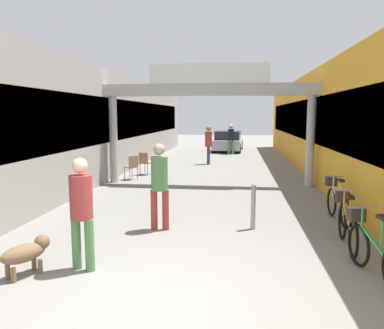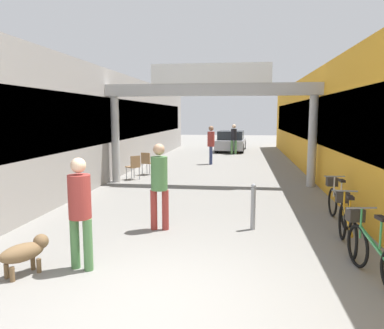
{
  "view_description": "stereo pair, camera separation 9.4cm",
  "coord_description": "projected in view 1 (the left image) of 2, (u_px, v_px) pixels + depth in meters",
  "views": [
    {
      "loc": [
        0.97,
        -4.4,
        2.36
      ],
      "look_at": [
        0.0,
        3.53,
        1.3
      ],
      "focal_mm": 35.0,
      "sensor_mm": 36.0,
      "label": 1
    },
    {
      "loc": [
        1.06,
        -4.39,
        2.36
      ],
      "look_at": [
        0.0,
        3.53,
        1.3
      ],
      "focal_mm": 35.0,
      "sensor_mm": 36.0,
      "label": 2
    }
  ],
  "objects": [
    {
      "name": "bollard_post_metal",
      "position": [
        253.0,
        206.0,
        7.73
      ],
      "size": [
        0.1,
        0.1,
        0.97
      ],
      "color": "gray",
      "rests_on": "ground_plane"
    },
    {
      "name": "cafe_chair_wood_nearer",
      "position": [
        132.0,
        165.0,
        13.62
      ],
      "size": [
        0.56,
        0.56,
        0.89
      ],
      "color": "gray",
      "rests_on": "ground_plane"
    },
    {
      "name": "ground_plane",
      "position": [
        158.0,
        302.0,
        4.76
      ],
      "size": [
        80.0,
        80.0,
        0.0
      ],
      "primitive_type": "plane",
      "color": "gray"
    },
    {
      "name": "pedestrian_carrying_crate",
      "position": [
        209.0,
        142.0,
        17.91
      ],
      "size": [
        0.35,
        0.38,
        1.84
      ],
      "color": "navy",
      "rests_on": "ground_plane"
    },
    {
      "name": "bicycle_silver_third",
      "position": [
        337.0,
        201.0,
        8.39
      ],
      "size": [
        0.46,
        1.69,
        0.98
      ],
      "color": "black",
      "rests_on": "ground_plane"
    },
    {
      "name": "storefront_left",
      "position": [
        95.0,
        124.0,
        15.93
      ],
      "size": [
        3.0,
        26.0,
        3.96
      ],
      "color": "#9E9993",
      "rests_on": "ground_plane"
    },
    {
      "name": "parked_car_silver",
      "position": [
        228.0,
        141.0,
        24.59
      ],
      "size": [
        1.97,
        4.08,
        1.33
      ],
      "color": "#99999E",
      "rests_on": "ground_plane"
    },
    {
      "name": "dog_on_leash",
      "position": [
        27.0,
        252.0,
        5.52
      ],
      "size": [
        0.62,
        0.78,
        0.56
      ],
      "color": "brown",
      "rests_on": "ground_plane"
    },
    {
      "name": "bicycle_orange_second",
      "position": [
        347.0,
        222.0,
        6.74
      ],
      "size": [
        0.46,
        1.69,
        0.98
      ],
      "color": "black",
      "rests_on": "ground_plane"
    },
    {
      "name": "storefront_right",
      "position": [
        343.0,
        125.0,
        14.71
      ],
      "size": [
        3.0,
        26.0,
        3.96
      ],
      "color": "gold",
      "rests_on": "ground_plane"
    },
    {
      "name": "cafe_chair_wood_farther",
      "position": [
        145.0,
        161.0,
        14.76
      ],
      "size": [
        0.51,
        0.51,
        0.89
      ],
      "color": "gray",
      "rests_on": "ground_plane"
    },
    {
      "name": "bicycle_green_nearest",
      "position": [
        372.0,
        248.0,
        5.45
      ],
      "size": [
        0.46,
        1.68,
        0.98
      ],
      "color": "black",
      "rests_on": "ground_plane"
    },
    {
      "name": "pedestrian_companion",
      "position": [
        160.0,
        181.0,
        7.63
      ],
      "size": [
        0.39,
        0.36,
        1.79
      ],
      "color": "#99332D",
      "rests_on": "ground_plane"
    },
    {
      "name": "pedestrian_with_dog",
      "position": [
        81.0,
        207.0,
        5.62
      ],
      "size": [
        0.41,
        0.41,
        1.73
      ],
      "color": "#4C7F47",
      "rests_on": "ground_plane"
    },
    {
      "name": "pedestrian_elderly_walking",
      "position": [
        231.0,
        137.0,
        22.41
      ],
      "size": [
        0.43,
        0.43,
        1.8
      ],
      "color": "#4C7F47",
      "rests_on": "ground_plane"
    },
    {
      "name": "arcade_sign_gateway",
      "position": [
        209.0,
        100.0,
        12.48
      ],
      "size": [
        7.4,
        0.47,
        4.03
      ],
      "color": "#B2B2B2",
      "rests_on": "ground_plane"
    }
  ]
}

